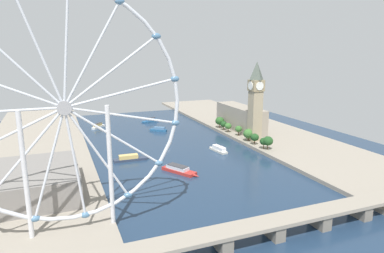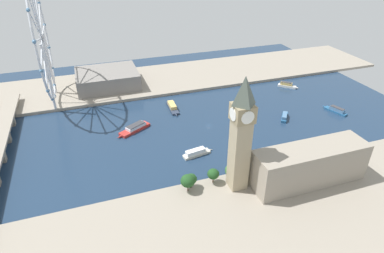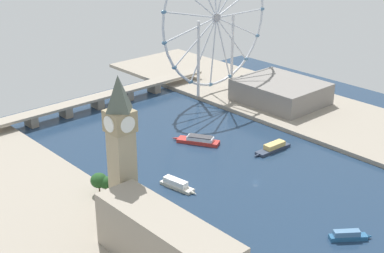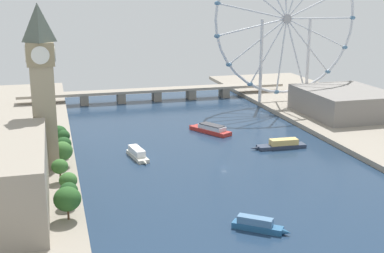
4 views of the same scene
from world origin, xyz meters
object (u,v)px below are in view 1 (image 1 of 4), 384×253
Objects in this scene: clock_tower at (256,100)px; parliament_block at (240,118)px; ferris_wheel at (64,109)px; tour_boat_5 at (98,126)px; tour_boat_4 at (179,170)px; tour_boat_0 at (159,129)px; tour_boat_1 at (151,120)px; river_bridge at (274,224)px; tour_boat_3 at (218,149)px; riverside_hall at (34,182)px; tour_boat_2 at (130,158)px.

parliament_block is at bearing -103.05° from clock_tower.
ferris_wheel is 256.86m from tour_boat_5.
tour_boat_4 is at bearing 27.32° from clock_tower.
parliament_block is at bearing -166.86° from tour_boat_0.
tour_boat_1 is at bearing -58.22° from tour_boat_0.
parliament_block is 225.85m from river_bridge.
tour_boat_3 is (-23.69, 151.64, -0.04)m from tour_boat_1.
ferris_wheel reaches higher than tour_boat_3.
river_bridge is 242.58m from tour_boat_0.
tour_boat_5 is at bearing -28.92° from parliament_block.
riverside_hall is (199.19, 62.06, -32.08)m from clock_tower.
clock_tower reaches higher than river_bridge.
tour_boat_1 is 0.80× the size of tour_boat_4.
ferris_wheel reaches higher than tour_boat_1.
tour_boat_5 is (67.40, 10.78, 0.20)m from tour_boat_1.
tour_boat_2 is at bearing 50.65° from tour_boat_1.
tour_boat_2 is 1.25× the size of tour_boat_3.
parliament_block is 123.15m from tour_boat_1.
tour_boat_4 is at bearing 63.43° from tour_boat_1.
ferris_wheel is (189.71, 163.91, 48.90)m from parliament_block.
tour_boat_5 is at bearing 23.78° from tour_boat_3.
river_bridge is 150.19m from tour_boat_3.
tour_boat_3 is at bearing -162.00° from riverside_hall.
river_bridge is at bearing 156.74° from ferris_wheel.
tour_boat_5 is at bearing 95.94° from tour_boat_2.
tour_boat_5 is (136.71, -128.70, -41.17)m from clock_tower.
river_bridge reaches higher than tour_boat_1.
tour_boat_4 reaches higher than tour_boat_0.
river_bridge is at bearing 124.67° from tour_boat_0.
tour_boat_2 is at bearing -115.35° from ferris_wheel.
riverside_hall is 101.91m from tour_boat_4.
tour_boat_0 is (74.51, -85.41, -41.52)m from clock_tower.
tour_boat_5 is at bearing 162.28° from tour_boat_4.
tour_boat_4 is (52.71, 38.65, -0.03)m from tour_boat_3.
tour_boat_4 is at bearing -140.65° from ferris_wheel.
tour_boat_2 is 1.01× the size of tour_boat_4.
clock_tower is 3.02× the size of tour_boat_1.
river_bridge is (-93.26, 40.09, -58.17)m from ferris_wheel.
tour_boat_2 reaches higher than tour_boat_0.
clock_tower is 0.36× the size of river_bridge.
clock_tower is 2.43× the size of tour_boat_4.
parliament_block is 94.70m from tour_boat_0.
river_bridge is 11.02× the size of tour_boat_0.
tour_boat_5 reaches higher than tour_boat_0.
tour_boat_2 is 1.69× the size of tour_boat_5.
tour_boat_5 reaches higher than tour_boat_3.
ferris_wheel is 3.70× the size of tour_boat_2.
riverside_hall is at bearing 39.30° from tour_boat_1.
ferris_wheel is at bearing -113.32° from tour_boat_2.
tour_boat_2 is 137.23m from tour_boat_5.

